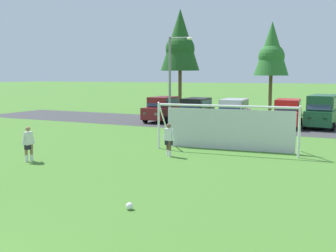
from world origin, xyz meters
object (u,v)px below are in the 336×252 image
object	(u,v)px
soccer_ball	(129,206)
parked_car_slot_far_left	(163,109)
player_striker_near	(169,140)
parked_car_slot_left	(196,111)
parked_car_slot_center_right	(323,111)
soccer_goal	(228,126)
parked_car_slot_center_left	(234,112)
street_lamp	(172,82)
parked_car_slot_center	(287,113)
player_midfield_center	(28,144)

from	to	relation	value
soccer_ball	parked_car_slot_far_left	xyz separation A→B (m)	(-9.44, 21.15, 1.00)
soccer_ball	player_striker_near	bearing A→B (deg)	107.27
parked_car_slot_left	parked_car_slot_center_right	world-z (taller)	parked_car_slot_center_right
soccer_ball	parked_car_slot_left	xyz separation A→B (m)	(-6.05, 20.37, 1.00)
soccer_ball	soccer_goal	distance (m)	10.57
parked_car_slot_left	parked_car_slot_center_left	distance (m)	3.20
soccer_ball	parked_car_slot_left	world-z (taller)	parked_car_slot_left
parked_car_slot_center_left	street_lamp	size ratio (longest dim) A/B	0.69
parked_car_slot_center	soccer_ball	bearing A→B (deg)	-92.67
parked_car_slot_far_left	street_lamp	size ratio (longest dim) A/B	0.68
parked_car_slot_center_left	parked_car_slot_center_right	bearing A→B (deg)	18.72
soccer_ball	parked_car_slot_center_right	bearing A→B (deg)	81.05
soccer_ball	player_striker_near	xyz separation A→B (m)	(-2.38, 7.66, 0.71)
soccer_goal	parked_car_slot_far_left	world-z (taller)	soccer_goal
soccer_ball	player_midfield_center	xyz separation A→B (m)	(-7.75, 3.74, 0.71)
parked_car_slot_center	street_lamp	bearing A→B (deg)	-148.42
parked_car_slot_center_right	street_lamp	xyz separation A→B (m)	(-10.24, -5.36, 2.21)
player_midfield_center	parked_car_slot_far_left	distance (m)	17.49
player_striker_near	parked_car_slot_left	distance (m)	13.24
soccer_goal	street_lamp	bearing A→B (deg)	133.92
player_striker_near	parked_car_slot_far_left	world-z (taller)	parked_car_slot_far_left
player_midfield_center	parked_car_slot_center	distance (m)	20.20
parked_car_slot_far_left	parked_car_slot_center	xyz separation A→B (m)	(10.47, 0.79, 0.00)
player_striker_near	parked_car_slot_center_left	size ratio (longest dim) A/B	0.35
player_midfield_center	parked_car_slot_center_left	bearing A→B (deg)	73.58
parked_car_slot_far_left	player_striker_near	bearing A→B (deg)	-62.36
player_midfield_center	parked_car_slot_center_left	xyz separation A→B (m)	(4.91, 16.65, 0.29)
parked_car_slot_center	soccer_goal	bearing A→B (deg)	-96.35
soccer_ball	player_midfield_center	world-z (taller)	player_midfield_center
parked_car_slot_left	street_lamp	world-z (taller)	street_lamp
parked_car_slot_center_right	street_lamp	size ratio (longest dim) A/B	0.72
soccer_goal	parked_car_slot_left	distance (m)	11.45
parked_car_slot_center_left	parked_car_slot_center	distance (m)	4.17
parked_car_slot_center	player_striker_near	bearing A→B (deg)	-103.41
parked_car_slot_center_right	player_midfield_center	bearing A→B (deg)	-120.99
parked_car_slot_far_left	parked_car_slot_left	world-z (taller)	same
player_midfield_center	soccer_ball	bearing A→B (deg)	-25.79
parked_car_slot_center_right	parked_car_slot_center	bearing A→B (deg)	-166.26
parked_car_slot_far_left	street_lamp	bearing A→B (deg)	-55.12
soccer_goal	parked_car_slot_center_left	xyz separation A→B (m)	(-2.60, 9.89, -0.18)
player_midfield_center	parked_car_slot_center	bearing A→B (deg)	64.26
soccer_ball	parked_car_slot_far_left	distance (m)	23.18
soccer_goal	player_striker_near	world-z (taller)	soccer_goal
parked_car_slot_left	soccer_ball	bearing A→B (deg)	-73.47
parked_car_slot_center_right	street_lamp	world-z (taller)	street_lamp
soccer_ball	soccer_goal	size ratio (longest dim) A/B	0.03
player_midfield_center	parked_car_slot_left	bearing A→B (deg)	84.16
parked_car_slot_center_right	parked_car_slot_far_left	bearing A→B (deg)	-173.81
parked_car_slot_left	parked_car_slot_center_left	world-z (taller)	same
soccer_goal	parked_car_slot_far_left	size ratio (longest dim) A/B	1.64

